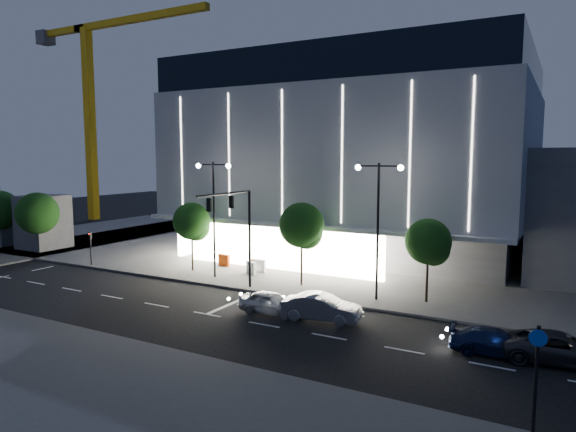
# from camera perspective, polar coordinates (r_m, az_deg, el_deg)

# --- Properties ---
(ground) EXTENTS (160.00, 160.00, 0.00)m
(ground) POSITION_cam_1_polar(r_m,az_deg,el_deg) (33.95, -10.14, -9.55)
(ground) COLOR black
(ground) RESTS_ON ground
(sidewalk_museum) EXTENTS (70.00, 40.00, 0.15)m
(sidewalk_museum) POSITION_cam_1_polar(r_m,az_deg,el_deg) (52.55, 11.01, -3.73)
(sidewalk_museum) COLOR #474747
(sidewalk_museum) RESTS_ON ground
(sidewalk_near) EXTENTS (70.00, 10.00, 0.15)m
(sidewalk_near) POSITION_cam_1_polar(r_m,az_deg,el_deg) (22.51, -19.89, -18.22)
(sidewalk_near) COLOR #474747
(sidewalk_near) RESTS_ON ground
(sidewalk_west) EXTENTS (16.00, 50.00, 0.15)m
(sidewalk_west) POSITION_cam_1_polar(r_m,az_deg,el_deg) (62.39, -26.09, -2.66)
(sidewalk_west) COLOR #474747
(sidewalk_west) RESTS_ON ground
(museum) EXTENTS (30.00, 25.80, 18.00)m
(museum) POSITION_cam_1_polar(r_m,az_deg,el_deg) (50.77, 8.47, 6.40)
(museum) COLOR #4C4C51
(museum) RESTS_ON ground
(traffic_mast) EXTENTS (0.33, 5.89, 7.07)m
(traffic_mast) POSITION_cam_1_polar(r_m,az_deg,el_deg) (34.98, -5.61, -0.58)
(traffic_mast) COLOR black
(traffic_mast) RESTS_ON ground
(street_lamp_west) EXTENTS (3.16, 0.36, 9.00)m
(street_lamp_west) POSITION_cam_1_polar(r_m,az_deg,el_deg) (39.35, -8.25, 1.54)
(street_lamp_west) COLOR black
(street_lamp_west) RESTS_ON ground
(street_lamp_east) EXTENTS (3.16, 0.36, 9.00)m
(street_lamp_east) POSITION_cam_1_polar(r_m,az_deg,el_deg) (33.23, 9.98, 0.59)
(street_lamp_east) COLOR black
(street_lamp_east) RESTS_ON ground
(ped_signal_far) EXTENTS (0.22, 0.24, 3.00)m
(ped_signal_far) POSITION_cam_1_polar(r_m,az_deg,el_deg) (47.02, -21.08, -3.02)
(ped_signal_far) COLOR black
(ped_signal_far) RESTS_ON ground
(cycle_sign_pole) EXTENTS (0.56, 0.13, 4.00)m
(cycle_sign_pole) POSITION_cam_1_polar(r_m,az_deg,el_deg) (19.17, 25.83, -15.79)
(cycle_sign_pole) COLOR black
(cycle_sign_pole) RESTS_ON ground
(tower_crane) EXTENTS (32.00, 2.00, 28.50)m
(tower_crane) POSITION_cam_1_polar(r_m,az_deg,el_deg) (82.15, -20.82, 13.96)
(tower_crane) COLOR gold
(tower_crane) RESTS_ON ground
(tree_left) EXTENTS (3.02, 3.02, 5.72)m
(tree_left) POSITION_cam_1_polar(r_m,az_deg,el_deg) (42.18, -10.61, -0.80)
(tree_left) COLOR black
(tree_left) RESTS_ON ground
(tree_mid) EXTENTS (3.25, 3.25, 6.15)m
(tree_mid) POSITION_cam_1_polar(r_m,az_deg,el_deg) (36.68, 1.57, -1.31)
(tree_mid) COLOR black
(tree_mid) RESTS_ON ground
(tree_right) EXTENTS (2.91, 2.91, 5.51)m
(tree_right) POSITION_cam_1_polar(r_m,az_deg,el_deg) (33.66, 15.36, -3.04)
(tree_right) COLOR black
(tree_right) RESTS_ON ground
(car_lead) EXTENTS (3.98, 1.68, 1.34)m
(car_lead) POSITION_cam_1_polar(r_m,az_deg,el_deg) (31.20, -1.97, -9.61)
(car_lead) COLOR #A8ABB0
(car_lead) RESTS_ON ground
(car_second) EXTENTS (4.78, 2.16, 1.52)m
(car_second) POSITION_cam_1_polar(r_m,az_deg,el_deg) (29.98, 3.71, -10.12)
(car_second) COLOR #989A9F
(car_second) RESTS_ON ground
(car_third) EXTENTS (4.42, 2.15, 1.24)m
(car_third) POSITION_cam_1_polar(r_m,az_deg,el_deg) (26.95, 22.06, -12.87)
(car_third) COLOR #132049
(car_third) RESTS_ON ground
(car_fourth) EXTENTS (5.28, 2.98, 1.39)m
(car_fourth) POSITION_cam_1_polar(r_m,az_deg,el_deg) (27.17, 27.95, -12.83)
(car_fourth) COLOR #2F3034
(car_fourth) RESTS_ON ground
(barrier_a) EXTENTS (1.12, 0.36, 1.00)m
(barrier_a) POSITION_cam_1_polar(r_m,az_deg,el_deg) (44.03, -7.12, -4.89)
(barrier_a) COLOR #DC3F0C
(barrier_a) RESTS_ON sidewalk_museum
(barrier_b) EXTENTS (1.10, 0.69, 1.00)m
(barrier_b) POSITION_cam_1_polar(r_m,az_deg,el_deg) (40.78, -4.11, -5.78)
(barrier_b) COLOR white
(barrier_b) RESTS_ON sidewalk_museum
(barrier_c) EXTENTS (1.13, 0.53, 1.00)m
(barrier_c) POSITION_cam_1_polar(r_m,az_deg,el_deg) (41.64, -3.34, -5.52)
(barrier_c) COLOR #D2410B
(barrier_c) RESTS_ON sidewalk_museum
(barrier_d) EXTENTS (1.11, 0.28, 1.00)m
(barrier_d) POSITION_cam_1_polar(r_m,az_deg,el_deg) (41.43, -3.20, -5.58)
(barrier_d) COLOR white
(barrier_d) RESTS_ON sidewalk_museum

